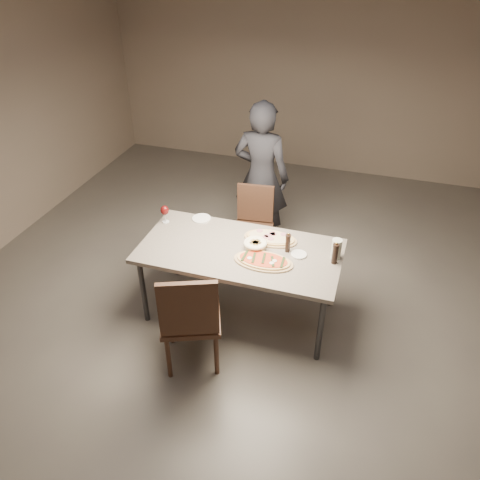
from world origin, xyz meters
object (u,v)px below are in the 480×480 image
(bread_basket, at_px, (255,244))
(diner, at_px, (261,177))
(dining_table, at_px, (240,254))
(ham_pizza, at_px, (270,238))
(pepper_mill_left, at_px, (288,243))
(zucchini_pizza, at_px, (263,261))
(chair_near, at_px, (190,317))
(chair_far, at_px, (254,221))
(carafe, at_px, (336,249))

(bread_basket, distance_m, diner, 1.22)
(dining_table, relative_size, diner, 1.05)
(ham_pizza, bearing_deg, pepper_mill_left, -48.80)
(zucchini_pizza, height_order, diner, diner)
(chair_near, distance_m, chair_far, 1.66)
(ham_pizza, relative_size, chair_near, 0.49)
(chair_far, relative_size, diner, 0.51)
(chair_near, height_order, chair_far, chair_near)
(pepper_mill_left, xyz_separation_m, chair_far, (-0.54, 0.80, -0.35))
(zucchini_pizza, relative_size, chair_near, 0.51)
(dining_table, relative_size, ham_pizza, 3.61)
(dining_table, xyz_separation_m, chair_near, (-0.18, -0.76, -0.12))
(dining_table, distance_m, chair_near, 0.79)
(carafe, height_order, chair_far, carafe)
(ham_pizza, xyz_separation_m, chair_near, (-0.40, -1.00, -0.20))
(carafe, xyz_separation_m, diner, (-0.97, 1.11, 0.01))
(dining_table, bearing_deg, chair_far, 98.05)
(zucchini_pizza, xyz_separation_m, chair_near, (-0.43, -0.64, -0.20))
(ham_pizza, distance_m, chair_near, 1.09)
(dining_table, bearing_deg, carafe, 8.93)
(carafe, height_order, diner, diner)
(ham_pizza, height_order, bread_basket, bread_basket)
(zucchini_pizza, distance_m, chair_far, 1.13)
(diner, bearing_deg, pepper_mill_left, 119.38)
(ham_pizza, height_order, diner, diner)
(zucchini_pizza, bearing_deg, ham_pizza, 88.30)
(chair_far, xyz_separation_m, diner, (-0.01, 0.34, 0.37))
(chair_near, xyz_separation_m, diner, (0.04, 2.00, 0.29))
(dining_table, xyz_separation_m, pepper_mill_left, (0.41, 0.10, 0.15))
(zucchini_pizza, distance_m, bread_basket, 0.22)
(bread_basket, relative_size, diner, 0.12)
(chair_near, xyz_separation_m, chair_far, (0.05, 1.66, -0.08))
(dining_table, xyz_separation_m, zucchini_pizza, (0.25, -0.13, 0.07))
(chair_far, bearing_deg, carafe, 135.24)
(pepper_mill_left, bearing_deg, zucchini_pizza, -126.01)
(dining_table, height_order, chair_far, chair_far)
(ham_pizza, bearing_deg, dining_table, -146.42)
(zucchini_pizza, relative_size, ham_pizza, 1.05)
(carafe, bearing_deg, bread_basket, -173.58)
(dining_table, bearing_deg, bread_basket, 21.99)
(zucchini_pizza, relative_size, carafe, 2.84)
(dining_table, height_order, carafe, carafe)
(bread_basket, xyz_separation_m, chair_far, (-0.25, 0.85, -0.31))
(ham_pizza, relative_size, carafe, 2.72)
(pepper_mill_left, bearing_deg, chair_near, -124.49)
(bread_basket, distance_m, chair_near, 0.90)
(chair_far, bearing_deg, diner, -93.47)
(bread_basket, distance_m, carafe, 0.71)
(dining_table, relative_size, carafe, 9.83)
(chair_far, bearing_deg, bread_basket, 100.69)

